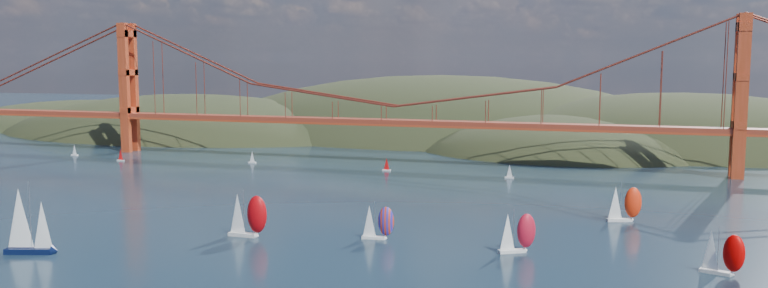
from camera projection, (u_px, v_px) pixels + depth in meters
headlands at (539, 165)px, 369.92m from camera, size 725.00×225.00×96.00m
bridge at (392, 79)px, 285.54m from camera, size 552.00×12.00×55.00m
sloop_navy at (26, 222)px, 154.41m from camera, size 10.27×7.09×15.23m
racer_0 at (247, 214)px, 169.07m from camera, size 9.47×3.84×10.90m
racer_1 at (517, 232)px, 155.46m from camera, size 8.16×6.36×9.25m
racer_2 at (722, 252)px, 139.60m from camera, size 8.05×5.19×9.01m
racer_3 at (624, 203)px, 185.09m from camera, size 8.69×5.32×9.72m
racer_rwb at (377, 222)px, 166.96m from camera, size 7.47×3.27×8.48m
distant_boat_1 at (74, 150)px, 309.64m from camera, size 3.00×2.00×4.70m
distant_boat_2 at (121, 155)px, 293.80m from camera, size 3.00×2.00×4.70m
distant_boat_3 at (252, 157)px, 287.84m from camera, size 3.00×2.00×4.70m
distant_boat_8 at (509, 171)px, 251.31m from camera, size 3.00×2.00×4.70m
distant_boat_9 at (387, 164)px, 268.02m from camera, size 3.00×2.00×4.70m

